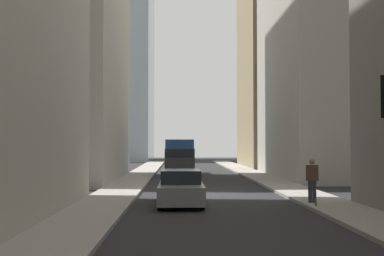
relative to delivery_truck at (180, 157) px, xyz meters
name	(u,v)px	position (x,y,z in m)	size (l,w,h in m)	color
ground_plane	(209,194)	(-15.56, -1.40, -1.46)	(135.00, 135.00, 0.00)	#262628
sidewalk_right	(117,193)	(-15.56, 3.10, -1.39)	(90.00, 2.20, 0.14)	gray
sidewalk_left	(299,193)	(-15.56, -5.90, -1.39)	(90.00, 2.20, 0.14)	gray
building_left_far	(290,68)	(12.77, -12.00, 9.23)	(12.96, 10.00, 21.39)	#9E8966
delivery_truck	(180,157)	(0.00, 0.00, 0.00)	(6.46, 2.25, 2.84)	#285699
hatchback_grey	(181,189)	(-19.84, 0.00, -0.80)	(4.30, 1.78, 1.42)	slate
pedestrian	(312,178)	(-20.35, -5.22, -0.36)	(0.26, 0.44, 1.76)	#33333D
discarded_bottle	(316,203)	(-21.42, -5.07, -1.21)	(0.07, 0.07, 0.27)	brown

